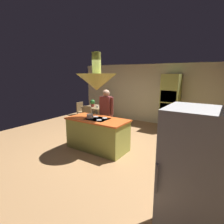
% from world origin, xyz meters
% --- Properties ---
extents(ground, '(8.16, 8.16, 0.00)m').
position_xyz_m(ground, '(0.00, 0.00, 0.00)').
color(ground, '#AD7F51').
extents(wall_back, '(6.80, 0.10, 2.55)m').
position_xyz_m(wall_back, '(0.00, 3.45, 1.27)').
color(wall_back, beige).
rests_on(wall_back, ground).
extents(kitchen_island, '(1.78, 0.86, 0.92)m').
position_xyz_m(kitchen_island, '(0.00, -0.20, 0.45)').
color(kitchen_island, '#A0A84C').
rests_on(kitchen_island, ground).
extents(counter_run_right, '(0.73, 2.37, 0.90)m').
position_xyz_m(counter_run_right, '(2.84, 0.60, 0.46)').
color(counter_run_right, '#A0A84C').
rests_on(counter_run_right, ground).
extents(oven_tower, '(0.66, 0.62, 2.13)m').
position_xyz_m(oven_tower, '(1.10, 3.04, 1.07)').
color(oven_tower, '#A0A84C').
rests_on(oven_tower, ground).
extents(refrigerator, '(0.72, 0.74, 1.77)m').
position_xyz_m(refrigerator, '(2.80, -1.90, 0.89)').
color(refrigerator, white).
rests_on(refrigerator, ground).
extents(dining_table, '(0.96, 0.91, 0.76)m').
position_xyz_m(dining_table, '(-1.70, 1.90, 0.65)').
color(dining_table, olive).
rests_on(dining_table, ground).
extents(person_at_island, '(0.53, 0.22, 1.66)m').
position_xyz_m(person_at_island, '(-0.18, 0.50, 0.95)').
color(person_at_island, tan).
rests_on(person_at_island, ground).
extents(range_hood, '(1.10, 1.10, 1.00)m').
position_xyz_m(range_hood, '(0.00, -0.20, 1.95)').
color(range_hood, '#A0A84C').
extents(pendant_light_over_table, '(0.32, 0.32, 0.82)m').
position_xyz_m(pendant_light_over_table, '(-1.70, 1.90, 1.86)').
color(pendant_light_over_table, '#E0B266').
extents(chair_facing_island, '(0.40, 0.40, 0.87)m').
position_xyz_m(chair_facing_island, '(-1.70, 1.22, 0.50)').
color(chair_facing_island, olive).
rests_on(chair_facing_island, ground).
extents(chair_by_back_wall, '(0.40, 0.40, 0.87)m').
position_xyz_m(chair_by_back_wall, '(-1.70, 2.58, 0.50)').
color(chair_by_back_wall, olive).
rests_on(chair_by_back_wall, ground).
extents(chair_at_corner, '(0.40, 0.40, 0.87)m').
position_xyz_m(chair_at_corner, '(-2.56, 1.90, 0.50)').
color(chair_at_corner, olive).
rests_on(chair_at_corner, ground).
extents(potted_plant_on_table, '(0.20, 0.20, 0.30)m').
position_xyz_m(potted_plant_on_table, '(-1.82, 1.81, 0.93)').
color(potted_plant_on_table, '#99382D').
rests_on(potted_plant_on_table, dining_table).
extents(cup_on_table, '(0.07, 0.07, 0.09)m').
position_xyz_m(cup_on_table, '(-1.46, 1.67, 0.81)').
color(cup_on_table, white).
rests_on(cup_on_table, dining_table).
extents(canister_flour, '(0.12, 0.12, 0.14)m').
position_xyz_m(canister_flour, '(2.84, 0.02, 0.97)').
color(canister_flour, '#E0B78C').
rests_on(canister_flour, counter_run_right).
extents(canister_sugar, '(0.11, 0.11, 0.14)m').
position_xyz_m(canister_sugar, '(2.84, 0.20, 0.97)').
color(canister_sugar, '#E0B78C').
rests_on(canister_sugar, counter_run_right).
extents(canister_tea, '(0.14, 0.14, 0.22)m').
position_xyz_m(canister_tea, '(2.84, 0.38, 1.01)').
color(canister_tea, '#E0B78C').
rests_on(canister_tea, counter_run_right).
extents(microwave_on_counter, '(0.46, 0.36, 0.28)m').
position_xyz_m(microwave_on_counter, '(2.84, 1.30, 1.04)').
color(microwave_on_counter, '#232326').
rests_on(microwave_on_counter, counter_run_right).
extents(cooking_pot_on_cooktop, '(0.18, 0.18, 0.12)m').
position_xyz_m(cooking_pot_on_cooktop, '(-0.16, -0.33, 0.98)').
color(cooking_pot_on_cooktop, '#B2B2B7').
rests_on(cooking_pot_on_cooktop, kitchen_island).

